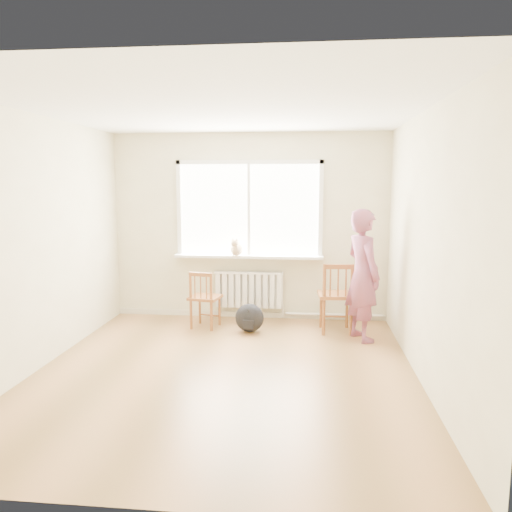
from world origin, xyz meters
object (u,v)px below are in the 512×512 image
(cat, at_px, (237,248))
(backpack, at_px, (250,318))
(chair_right, at_px, (336,298))
(chair_left, at_px, (204,299))
(person, at_px, (363,275))

(cat, xyz_separation_m, backpack, (0.25, -0.56, -0.87))
(cat, relative_size, backpack, 1.05)
(chair_right, relative_size, cat, 2.36)
(cat, bearing_deg, chair_left, -125.73)
(chair_left, distance_m, person, 2.16)
(chair_right, relative_size, backpack, 2.47)
(chair_left, height_order, backpack, chair_left)
(person, height_order, backpack, person)
(cat, bearing_deg, chair_right, -13.40)
(chair_left, relative_size, cat, 1.98)
(chair_left, relative_size, chair_right, 0.84)
(chair_left, relative_size, backpack, 2.08)
(person, height_order, cat, person)
(backpack, bearing_deg, person, -6.38)
(chair_right, xyz_separation_m, cat, (-1.40, 0.47, 0.58))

